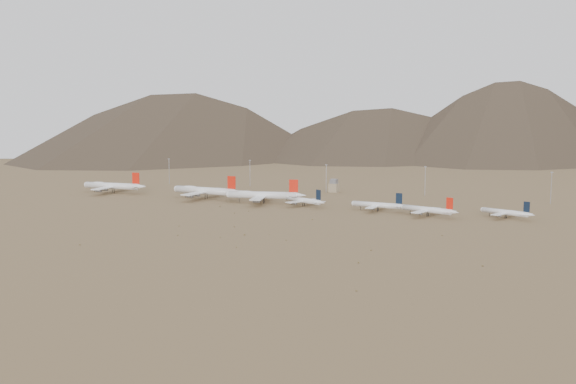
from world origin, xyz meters
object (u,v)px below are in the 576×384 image
at_px(widebody_east, 263,195).
at_px(widebody_west, 112,186).
at_px(widebody_centre, 205,191).
at_px(narrowbody_a, 304,200).
at_px(narrowbody_b, 378,205).
at_px(control_tower, 334,186).

bearing_deg(widebody_east, widebody_west, 163.65).
relative_size(widebody_centre, widebody_east, 1.08).
bearing_deg(widebody_west, widebody_east, -6.19).
bearing_deg(narrowbody_a, narrowbody_b, 22.53).
height_order(widebody_east, narrowbody_a, widebody_east).
relative_size(widebody_east, narrowbody_a, 1.54).
xyz_separation_m(widebody_west, narrowbody_a, (189.64, 0.93, -1.95)).
relative_size(widebody_east, narrowbody_b, 1.46).
distance_m(widebody_centre, narrowbody_b, 152.18).
bearing_deg(widebody_east, control_tower, 57.51).
height_order(widebody_centre, control_tower, widebody_centre).
bearing_deg(control_tower, widebody_east, -105.44).
xyz_separation_m(widebody_east, control_tower, (25.10, 90.89, -1.42)).
bearing_deg(narrowbody_a, widebody_west, -158.31).
height_order(widebody_east, control_tower, widebody_east).
xyz_separation_m(widebody_east, narrowbody_a, (36.71, -0.94, -2.06)).
bearing_deg(narrowbody_a, widebody_east, -160.05).
height_order(widebody_centre, widebody_east, widebody_centre).
relative_size(widebody_centre, control_tower, 5.76).
distance_m(widebody_east, control_tower, 94.30).
height_order(narrowbody_a, narrowbody_b, narrowbody_b).
xyz_separation_m(widebody_west, narrowbody_b, (249.38, 2.10, -1.94)).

